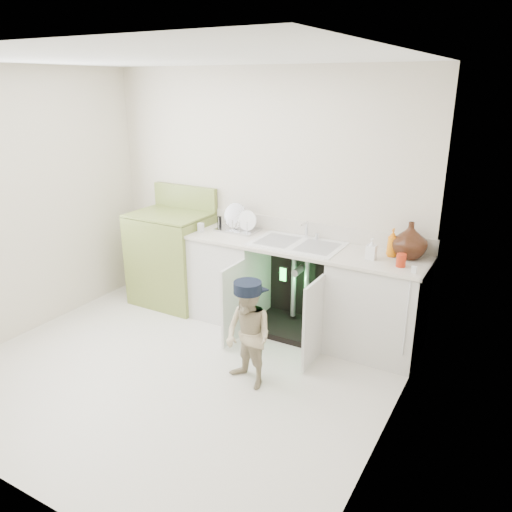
{
  "coord_description": "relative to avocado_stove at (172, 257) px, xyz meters",
  "views": [
    {
      "loc": [
        2.41,
        -2.88,
        2.34
      ],
      "look_at": [
        0.39,
        0.7,
        0.91
      ],
      "focal_mm": 35.0,
      "sensor_mm": 36.0,
      "label": 1
    }
  ],
  "objects": [
    {
      "name": "avocado_stove",
      "position": [
        0.0,
        0.0,
        0.0
      ],
      "size": [
        0.82,
        0.65,
        1.27
      ],
      "color": "olive",
      "rests_on": "ground"
    },
    {
      "name": "counter_run",
      "position": [
        1.52,
        0.03,
        -0.05
      ],
      "size": [
        2.44,
        1.02,
        1.22
      ],
      "color": "silver",
      "rests_on": "ground"
    },
    {
      "name": "room_shell",
      "position": [
        0.94,
        -1.18,
        0.73
      ],
      "size": [
        6.0,
        5.5,
        1.26
      ],
      "color": "beige",
      "rests_on": "ground"
    },
    {
      "name": "ground",
      "position": [
        0.94,
        -1.18,
        -0.52
      ],
      "size": [
        3.5,
        3.5,
        0.0
      ],
      "primitive_type": "plane",
      "color": "silver",
      "rests_on": "ground"
    },
    {
      "name": "repair_worker",
      "position": [
        1.57,
        -1.02,
        -0.07
      ],
      "size": [
        0.51,
        0.93,
        0.89
      ],
      "rotation": [
        0.0,
        0.0,
        -0.33
      ],
      "color": "#CCB792",
      "rests_on": "ground"
    }
  ]
}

